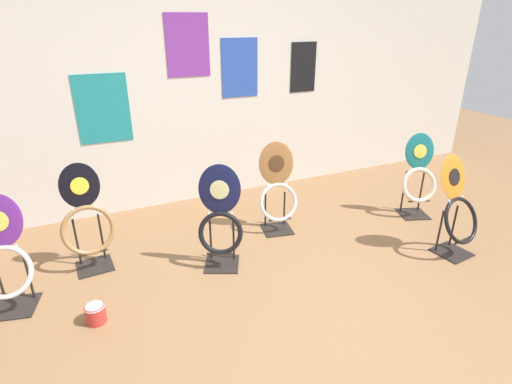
{
  "coord_description": "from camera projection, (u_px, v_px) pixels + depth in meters",
  "views": [
    {
      "loc": [
        -1.3,
        -1.68,
        1.92
      ],
      "look_at": [
        0.02,
        1.18,
        0.55
      ],
      "focal_mm": 28.0,
      "sensor_mm": 36.0,
      "label": 1
    }
  ],
  "objects": [
    {
      "name": "toilet_seat_display_purple_note",
      "position": [
        4.0,
        259.0,
        2.75
      ],
      "size": [
        0.41,
        0.36,
        0.84
      ],
      "color": "black",
      "rests_on": "ground_plane"
    },
    {
      "name": "ground_plane",
      "position": [
        327.0,
        332.0,
        2.67
      ],
      "size": [
        14.0,
        14.0,
        0.0
      ],
      "primitive_type": "plane",
      "color": "#8E6642"
    },
    {
      "name": "toilet_seat_display_teal_sax",
      "position": [
        418.0,
        178.0,
        4.12
      ],
      "size": [
        0.41,
        0.36,
        0.87
      ],
      "color": "black",
      "rests_on": "ground_plane"
    },
    {
      "name": "wall_back",
      "position": [
        202.0,
        83.0,
        4.23
      ],
      "size": [
        8.0,
        0.07,
        2.6
      ],
      "color": "silver",
      "rests_on": "ground_plane"
    },
    {
      "name": "paint_can",
      "position": [
        96.0,
        313.0,
        2.73
      ],
      "size": [
        0.14,
        0.14,
        0.14
      ],
      "color": "red",
      "rests_on": "ground_plane"
    },
    {
      "name": "toilet_seat_display_woodgrain",
      "position": [
        277.0,
        191.0,
        3.81
      ],
      "size": [
        0.4,
        0.33,
        0.88
      ],
      "color": "black",
      "rests_on": "ground_plane"
    },
    {
      "name": "toilet_seat_display_navy_moon",
      "position": [
        220.0,
        221.0,
        3.24
      ],
      "size": [
        0.39,
        0.37,
        0.89
      ],
      "color": "black",
      "rests_on": "ground_plane"
    },
    {
      "name": "toilet_seat_display_orange_sun",
      "position": [
        458.0,
        211.0,
        3.43
      ],
      "size": [
        0.43,
        0.37,
        0.87
      ],
      "color": "black",
      "rests_on": "ground_plane"
    },
    {
      "name": "toilet_seat_display_jazz_black",
      "position": [
        87.0,
        224.0,
        3.21
      ],
      "size": [
        0.42,
        0.3,
        0.91
      ],
      "color": "black",
      "rests_on": "ground_plane"
    }
  ]
}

